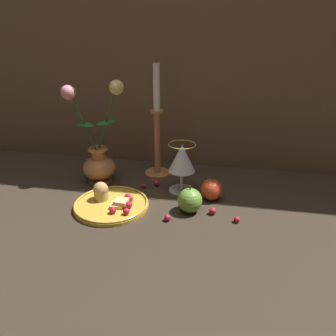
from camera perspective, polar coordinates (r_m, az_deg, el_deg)
The scene contains 12 objects.
ground_plane at distance 1.01m, azimuth -2.90°, elevation -5.08°, with size 2.40×2.40×0.00m, color #33281E.
vase at distance 1.10m, azimuth -12.04°, elevation 2.08°, with size 0.19×0.11×0.34m.
plate_with_pastries at distance 0.97m, azimuth -9.99°, elevation -5.94°, with size 0.22×0.22×0.07m.
wine_glass at distance 1.01m, azimuth 2.43°, elevation 1.44°, with size 0.09×0.09×0.16m.
candlestick at distance 1.11m, azimuth -1.90°, elevation 5.36°, with size 0.09×0.09×0.39m.
apple_beside_vase at distance 0.99m, azimuth 7.59°, elevation -3.72°, with size 0.06×0.06×0.08m.
apple_near_glass at distance 0.92m, azimuth 3.82°, elevation -5.65°, with size 0.07×0.07×0.08m.
berry_near_plate at distance 1.07m, azimuth -1.75°, elevation -2.66°, with size 0.02×0.02×0.02m, color #AD192D.
berry_front_center at distance 0.90m, azimuth 11.90°, elevation -8.78°, with size 0.02×0.02×0.02m, color #AD192D.
berry_by_glass_stem at distance 0.89m, azimuth -0.10°, elevation -8.66°, with size 0.02×0.02×0.02m, color #AD192D.
berry_under_candlestick at distance 0.93m, azimuth 7.75°, elevation -7.43°, with size 0.02×0.02×0.02m, color #AD192D.
berry_far_right at distance 1.06m, azimuth -4.27°, elevation -3.15°, with size 0.01×0.01×0.01m, color #AD192D.
Camera 1 is at (0.21, -0.86, 0.48)m, focal length 35.00 mm.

